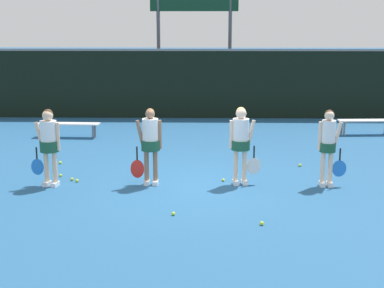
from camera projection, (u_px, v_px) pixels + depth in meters
The scene contains 17 objects.
ground_plane at pixel (192, 185), 11.50m from camera, with size 140.00×140.00×0.00m, color #235684.
fence_windscreen at pixel (197, 83), 19.46m from camera, with size 60.00×0.08×2.52m.
scoreboard at pixel (194, 9), 20.81m from camera, with size 3.44×0.15×5.10m.
bench_courtside at pixel (69, 125), 16.29m from camera, with size 1.91×0.45×0.44m.
bench_far at pixel (365, 122), 16.67m from camera, with size 1.71×0.47×0.47m.
player_0 at pixel (49, 140), 11.25m from camera, with size 0.67×0.40×1.65m.
player_1 at pixel (150, 140), 11.34m from camera, with size 0.68×0.40×1.65m.
player_2 at pixel (241, 139), 11.35m from camera, with size 0.69×0.40×1.68m.
player_3 at pixel (328, 142), 11.23m from camera, with size 0.63×0.34×1.64m.
tennis_ball_0 at pixel (60, 163), 13.21m from camera, with size 0.07×0.07×0.07m, color #CCE033.
tennis_ball_1 at pixel (300, 165), 12.98m from camera, with size 0.07×0.07×0.07m, color #CCE033.
tennis_ball_2 at pixel (262, 223), 9.18m from camera, with size 0.07×0.07×0.07m, color #CCE033.
tennis_ball_4 at pixel (223, 180), 11.75m from camera, with size 0.06×0.06×0.06m, color #CCE033.
tennis_ball_5 at pixel (77, 181), 11.69m from camera, with size 0.07×0.07×0.07m, color #CCE033.
tennis_ball_6 at pixel (61, 175), 12.11m from camera, with size 0.07×0.07×0.07m, color #CCE033.
tennis_ball_7 at pixel (173, 214), 9.65m from camera, with size 0.07×0.07×0.07m, color #CCE033.
tennis_ball_8 at pixel (72, 179), 11.80m from camera, with size 0.07×0.07×0.07m, color #CCE033.
Camera 1 is at (0.21, -11.02, 3.38)m, focal length 50.00 mm.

